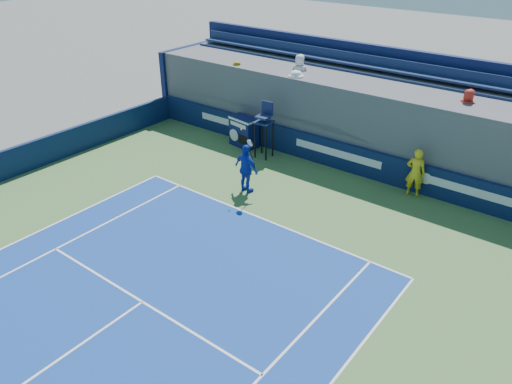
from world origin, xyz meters
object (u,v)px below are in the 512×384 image
Objects in this scene: ball_person at (415,173)px; umpire_chair at (264,124)px; tennis_player at (246,169)px; match_clock at (244,131)px.

ball_person is 0.77× the size of umpire_chair.
ball_person is 6.30m from tennis_player.
match_clock is 0.55× the size of tennis_player.
ball_person is at bearing 34.96° from tennis_player.
umpire_chair is at bearing -15.17° from match_clock.
tennis_player is at bearing 21.04° from ball_person.
ball_person is 8.06m from match_clock.
tennis_player reaches higher than match_clock.
tennis_player is (2.90, -3.44, 0.24)m from match_clock.
umpire_chair is at bearing -9.01° from ball_person.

